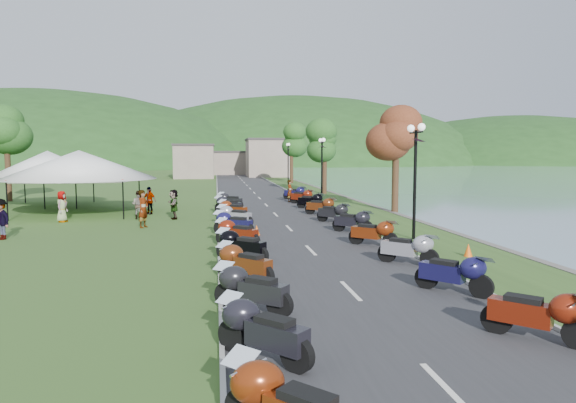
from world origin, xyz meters
name	(u,v)px	position (x,y,z in m)	size (l,w,h in m)	color
road	(259,198)	(0.00, 40.00, 0.01)	(7.00, 120.00, 0.02)	#313133
hills_backdrop	(225,164)	(0.00, 200.00, 0.00)	(360.00, 120.00, 76.00)	#285621
far_building	(226,161)	(-2.00, 85.00, 2.50)	(18.00, 16.00, 5.00)	gray
moto_row_left	(244,255)	(-2.77, 12.80, 0.55)	(2.60, 40.20, 1.10)	#331411
moto_row_right	(341,217)	(2.69, 21.96, 0.55)	(2.60, 34.70, 1.10)	#331411
vendor_tent_main	(80,182)	(-12.10, 30.19, 2.00)	(6.29, 6.29, 4.00)	white
vendor_tent_side	(48,178)	(-15.70, 35.81, 2.00)	(5.08, 5.08, 4.00)	white
tree_lakeside	(396,152)	(7.83, 28.34, 3.88)	(2.80, 2.80, 7.77)	#2F6A24
pedestrian_a	(144,228)	(-7.34, 23.38, 0.00)	(0.71, 0.52, 1.94)	slate
pedestrian_b	(139,219)	(-8.10, 26.98, 0.00)	(0.80, 0.44, 1.65)	slate
pedestrian_c	(1,240)	(-13.05, 20.47, 0.00)	(1.17, 0.48, 1.82)	slate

